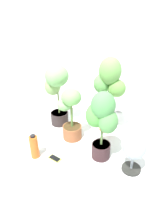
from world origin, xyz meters
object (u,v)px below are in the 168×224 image
object	(u,v)px
cell_phone	(55,158)
nutrient_bottle	(34,147)
potted_plant_back_right	(109,87)
potted_plant_center	(70,113)
potted_plant_back_left	(56,89)
potted_plant_front_right	(102,120)
floor_fan	(134,150)

from	to	relation	value
cell_phone	nutrient_bottle	size ratio (longest dim) A/B	0.61
cell_phone	nutrient_bottle	xyz separation A→B (m)	(-0.20, -0.02, 0.12)
potted_plant_back_right	nutrient_bottle	size ratio (longest dim) A/B	3.38
potted_plant_center	potted_plant_back_left	bearing A→B (deg)	134.69
potted_plant_center	cell_phone	size ratio (longest dim) A/B	3.79
potted_plant_back_left	nutrient_bottle	xyz separation A→B (m)	(0.01, -0.67, -0.35)
potted_plant_center	potted_plant_back_right	xyz separation A→B (m)	(0.37, 0.26, 0.24)
potted_plant_front_right	potted_plant_back_left	xyz separation A→B (m)	(-0.64, 0.49, 0.04)
potted_plant_center	floor_fan	distance (m)	0.79
potted_plant_front_right	nutrient_bottle	size ratio (longest dim) A/B	2.71
potted_plant_front_right	floor_fan	xyz separation A→B (m)	(0.32, -0.11, -0.20)
potted_plant_center	nutrient_bottle	bearing A→B (deg)	-120.96
potted_plant_back_left	potted_plant_center	size ratio (longest dim) A/B	1.26
potted_plant_center	potted_plant_back_right	world-z (taller)	potted_plant_back_right
potted_plant_back_left	potted_plant_center	distance (m)	0.39
floor_fan	potted_plant_front_right	bearing A→B (deg)	-6.56
potted_plant_front_right	potted_plant_center	world-z (taller)	potted_plant_front_right
potted_plant_front_right	potted_plant_back_left	distance (m)	0.81
floor_fan	cell_phone	bearing A→B (deg)	15.90
cell_phone	potted_plant_back_right	bearing A→B (deg)	-11.66
potted_plant_center	nutrient_bottle	world-z (taller)	potted_plant_center
potted_plant_center	nutrient_bottle	distance (m)	0.51
potted_plant_front_right	nutrient_bottle	world-z (taller)	potted_plant_front_right
nutrient_bottle	cell_phone	bearing A→B (deg)	5.18
potted_plant_back_right	potted_plant_front_right	bearing A→B (deg)	-87.42
floor_fan	nutrient_bottle	xyz separation A→B (m)	(-0.95, -0.07, -0.12)
potted_plant_front_right	cell_phone	bearing A→B (deg)	-159.89
cell_phone	floor_fan	size ratio (longest dim) A/B	0.43
potted_plant_center	potted_plant_front_right	bearing A→B (deg)	-30.93
potted_plant_front_right	potted_plant_center	distance (m)	0.47
potted_plant_center	cell_phone	world-z (taller)	potted_plant_center
potted_plant_front_right	nutrient_bottle	bearing A→B (deg)	-164.46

